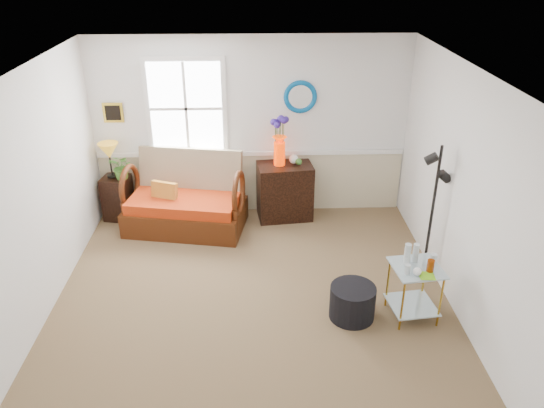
{
  "coord_description": "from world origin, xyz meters",
  "views": [
    {
      "loc": [
        0.05,
        -4.79,
        3.71
      ],
      "look_at": [
        0.23,
        0.33,
        1.16
      ],
      "focal_mm": 35.0,
      "sensor_mm": 36.0,
      "label": 1
    }
  ],
  "objects_px": {
    "lamp_stand": "(118,198)",
    "ottoman": "(352,302)",
    "loveseat": "(184,194)",
    "side_table": "(413,292)",
    "floor_lamp": "(432,215)",
    "cabinet": "(285,191)"
  },
  "relations": [
    {
      "from": "lamp_stand",
      "to": "ottoman",
      "type": "bearing_deg",
      "value": -38.49
    },
    {
      "from": "loveseat",
      "to": "side_table",
      "type": "height_order",
      "value": "loveseat"
    },
    {
      "from": "lamp_stand",
      "to": "ottoman",
      "type": "height_order",
      "value": "lamp_stand"
    },
    {
      "from": "loveseat",
      "to": "floor_lamp",
      "type": "relative_size",
      "value": 0.96
    },
    {
      "from": "loveseat",
      "to": "floor_lamp",
      "type": "bearing_deg",
      "value": -13.48
    },
    {
      "from": "lamp_stand",
      "to": "cabinet",
      "type": "distance_m",
      "value": 2.45
    },
    {
      "from": "loveseat",
      "to": "ottoman",
      "type": "bearing_deg",
      "value": -35.6
    },
    {
      "from": "cabinet",
      "to": "ottoman",
      "type": "distance_m",
      "value": 2.46
    },
    {
      "from": "ottoman",
      "to": "loveseat",
      "type": "bearing_deg",
      "value": 134.15
    },
    {
      "from": "lamp_stand",
      "to": "loveseat",
      "type": "bearing_deg",
      "value": -18.33
    },
    {
      "from": "cabinet",
      "to": "side_table",
      "type": "distance_m",
      "value": 2.7
    },
    {
      "from": "cabinet",
      "to": "floor_lamp",
      "type": "distance_m",
      "value": 2.33
    },
    {
      "from": "cabinet",
      "to": "floor_lamp",
      "type": "bearing_deg",
      "value": -51.91
    },
    {
      "from": "lamp_stand",
      "to": "floor_lamp",
      "type": "height_order",
      "value": "floor_lamp"
    },
    {
      "from": "cabinet",
      "to": "side_table",
      "type": "bearing_deg",
      "value": -68.97
    },
    {
      "from": "side_table",
      "to": "lamp_stand",
      "type": "bearing_deg",
      "value": 146.71
    },
    {
      "from": "floor_lamp",
      "to": "lamp_stand",
      "type": "bearing_deg",
      "value": 174.72
    },
    {
      "from": "ottoman",
      "to": "side_table",
      "type": "bearing_deg",
      "value": -0.51
    },
    {
      "from": "lamp_stand",
      "to": "cabinet",
      "type": "xyz_separation_m",
      "value": [
        2.45,
        -0.06,
        0.09
      ]
    },
    {
      "from": "loveseat",
      "to": "lamp_stand",
      "type": "height_order",
      "value": "loveseat"
    },
    {
      "from": "side_table",
      "to": "floor_lamp",
      "type": "xyz_separation_m",
      "value": [
        0.36,
        0.76,
        0.54
      ]
    },
    {
      "from": "lamp_stand",
      "to": "ottoman",
      "type": "xyz_separation_m",
      "value": [
        3.06,
        -2.43,
        -0.13
      ]
    }
  ]
}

